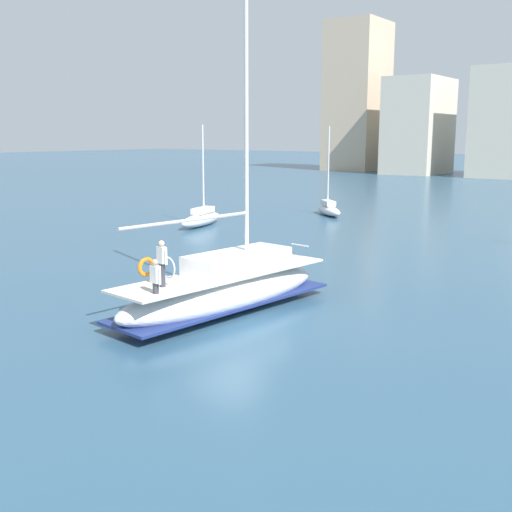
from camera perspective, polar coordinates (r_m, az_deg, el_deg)
ground_plane at (r=22.33m, az=-2.53°, el=-5.85°), size 400.00×400.00×0.00m
main_sailboat at (r=23.15m, az=-2.77°, el=-2.88°), size 3.57×9.82×14.34m
moored_sloop_near at (r=45.28m, az=-5.00°, el=3.49°), size 2.66×5.77×7.18m
moored_sloop_far at (r=51.52m, az=6.66°, el=4.31°), size 4.32×4.16×7.15m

